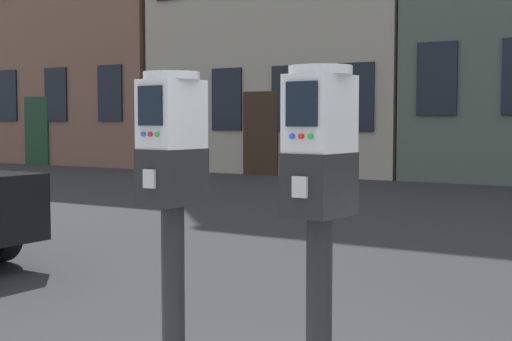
{
  "coord_description": "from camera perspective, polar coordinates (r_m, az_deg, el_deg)",
  "views": [
    {
      "loc": [
        1.3,
        -2.49,
        1.39
      ],
      "look_at": [
        -0.15,
        -0.14,
        1.2
      ],
      "focal_mm": 52.17,
      "sensor_mm": 36.0,
      "label": 1
    }
  ],
  "objects": [
    {
      "name": "parking_meter_near_kerb",
      "position": [
        2.87,
        -6.44,
        -1.38
      ],
      "size": [
        0.23,
        0.26,
        1.43
      ],
      "rotation": [
        0.0,
        0.0,
        -1.65
      ],
      "color": "black",
      "rests_on": "sidewalk_slab"
    },
    {
      "name": "parking_meter_twin_adjacent",
      "position": [
        2.53,
        4.9,
        -2.09
      ],
      "size": [
        0.23,
        0.26,
        1.43
      ],
      "rotation": [
        0.0,
        0.0,
        -1.65
      ],
      "color": "black",
      "rests_on": "sidewalk_slab"
    }
  ]
}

